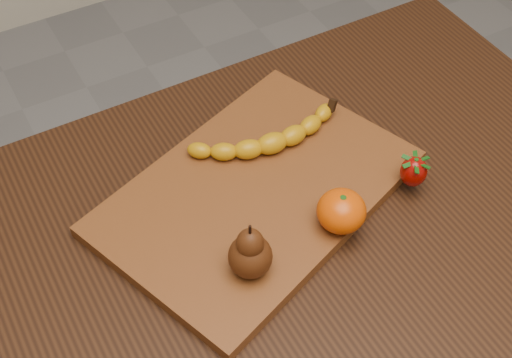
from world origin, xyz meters
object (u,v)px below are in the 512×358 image
table (306,251)px  pear (250,249)px  mandarin (341,211)px  cutting_board (256,193)px

table → pear: (-0.13, -0.06, 0.16)m
table → mandarin: size_ratio=14.52×
pear → mandarin: bearing=2.0°
cutting_board → pear: pear is taller
table → mandarin: 0.16m
pear → mandarin: (0.15, 0.01, -0.02)m
cutting_board → pear: bearing=-142.3°
table → mandarin: (0.02, -0.05, 0.15)m
mandarin → pear: bearing=-178.0°
mandarin → cutting_board: bearing=121.0°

